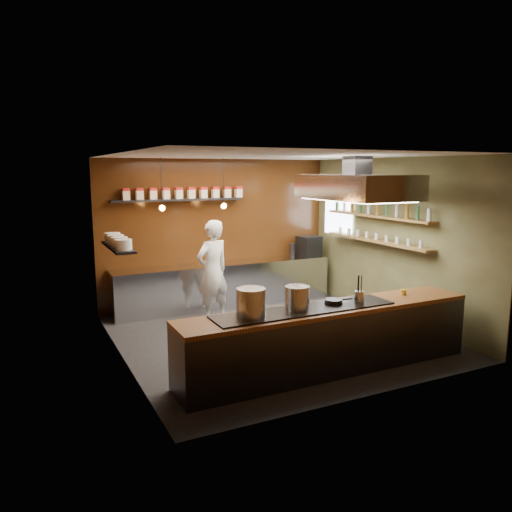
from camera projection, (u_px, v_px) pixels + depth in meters
floor at (275, 336)px, 8.42m from camera, size 5.00×5.00×0.00m
back_wall at (218, 232)px, 10.38m from camera, size 5.00×0.00×5.00m
left_wall at (120, 261)px, 7.08m from camera, size 0.00×5.00×5.00m
right_wall at (394, 240)px, 9.25m from camera, size 0.00×5.00×5.00m
ceiling at (276, 156)px, 7.91m from camera, size 5.00×5.00×0.00m
window_pane at (338, 211)px, 10.66m from camera, size 0.00×1.00×1.00m
prep_counter at (225, 284)px, 10.27m from camera, size 4.60×0.65×0.90m
pass_counter at (329, 338)px, 6.92m from camera, size 4.40×0.72×0.94m
tin_shelf at (178, 200)px, 9.75m from camera, size 2.60×0.26×0.04m
plate_shelf at (118, 247)px, 8.03m from camera, size 0.30×1.40×0.04m
bottle_shelf_upper at (377, 216)px, 9.37m from camera, size 0.26×2.80×0.04m
bottle_shelf_lower at (376, 241)px, 9.45m from camera, size 0.26×2.80×0.04m
extractor_hood at (357, 187)px, 8.21m from camera, size 1.20×2.00×0.72m
pendant_left at (162, 205)px, 8.95m from camera, size 0.10×0.10×0.95m
pendant_right at (224, 203)px, 9.47m from camera, size 0.10×0.10×0.95m
storage_tins at (185, 193)px, 9.79m from camera, size 2.43×0.13×0.22m
plate_stacks at (118, 241)px, 8.01m from camera, size 0.26×1.16×0.16m
bottles at (378, 209)px, 9.35m from camera, size 0.06×2.66×0.24m
wine_glasses at (376, 236)px, 9.44m from camera, size 0.07×2.37×0.13m
stockpot_large at (251, 302)px, 6.30m from camera, size 0.47×0.47×0.36m
stockpot_small at (297, 298)px, 6.64m from camera, size 0.34×0.34×0.31m
utensil_crock at (359, 297)px, 6.95m from camera, size 0.14×0.14×0.17m
frying_pan at (334, 302)px, 6.92m from camera, size 0.42×0.26×0.06m
butter_jar at (403, 292)px, 7.50m from camera, size 0.11×0.11×0.08m
espresso_machine at (309, 246)px, 11.01m from camera, size 0.48×0.46×0.44m
chef at (213, 271)px, 9.18m from camera, size 0.79×0.64×1.88m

